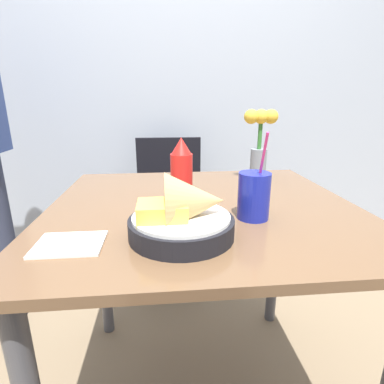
{
  "coord_description": "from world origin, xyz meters",
  "views": [
    {
      "loc": [
        -0.12,
        -0.87,
        1.08
      ],
      "look_at": [
        -0.04,
        -0.07,
        0.83
      ],
      "focal_mm": 28.0,
      "sensor_mm": 36.0,
      "label": 1
    }
  ],
  "objects": [
    {
      "name": "dining_table",
      "position": [
        0.0,
        0.0,
        0.65
      ],
      "size": [
        0.93,
        0.87,
        0.77
      ],
      "color": "brown",
      "rests_on": "ground_plane"
    },
    {
      "name": "wall_window",
      "position": [
        0.0,
        1.22,
        1.3
      ],
      "size": [
        7.0,
        0.06,
        2.6
      ],
      "color": "#9EA8B7",
      "rests_on": "ground_plane"
    },
    {
      "name": "flower_vase",
      "position": [
        0.26,
        0.27,
        0.93
      ],
      "size": [
        0.13,
        0.06,
        0.28
      ],
      "color": "gray",
      "rests_on": "dining_table"
    },
    {
      "name": "food_basket",
      "position": [
        -0.07,
        -0.23,
        0.82
      ],
      "size": [
        0.25,
        0.25,
        0.15
      ],
      "color": "black",
      "rests_on": "dining_table"
    },
    {
      "name": "drink_cup",
      "position": [
        0.12,
        -0.13,
        0.83
      ],
      "size": [
        0.09,
        0.09,
        0.23
      ],
      "color": "#192399",
      "rests_on": "dining_table"
    },
    {
      "name": "ketchup_bottle",
      "position": [
        -0.07,
        -0.01,
        0.87
      ],
      "size": [
        0.07,
        0.07,
        0.21
      ],
      "color": "red",
      "rests_on": "dining_table"
    },
    {
      "name": "chair_far_window",
      "position": [
        -0.08,
        0.9,
        0.52
      ],
      "size": [
        0.4,
        0.4,
        0.86
      ],
      "color": "black",
      "rests_on": "ground_plane"
    },
    {
      "name": "napkin",
      "position": [
        -0.33,
        -0.25,
        0.77
      ],
      "size": [
        0.15,
        0.12,
        0.01
      ],
      "color": "white",
      "rests_on": "dining_table"
    }
  ]
}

